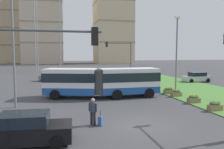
% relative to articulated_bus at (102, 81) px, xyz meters
% --- Properties ---
extents(ground_plane, '(260.00, 260.00, 0.00)m').
position_rel_articulated_bus_xyz_m(ground_plane, '(0.54, -9.69, -1.65)').
color(ground_plane, '#424244').
extents(grass_median, '(10.00, 70.00, 0.08)m').
position_rel_articulated_bus_xyz_m(grass_median, '(11.98, 0.31, -1.61)').
color(grass_median, '#4C8438').
rests_on(grass_median, ground_plane).
extents(articulated_bus, '(11.98, 4.27, 3.00)m').
position_rel_articulated_bus_xyz_m(articulated_bus, '(0.00, 0.00, 0.00)').
color(articulated_bus, white).
rests_on(articulated_bus, ground).
extents(car_silver_hatch, '(4.45, 2.12, 1.58)m').
position_rel_articulated_bus_xyz_m(car_silver_hatch, '(17.02, 8.66, -0.90)').
color(car_silver_hatch, '#B7BABF').
rests_on(car_silver_hatch, ground).
extents(car_black_sedan, '(4.52, 2.29, 1.58)m').
position_rel_articulated_bus_xyz_m(car_black_sedan, '(-6.00, -11.05, -0.90)').
color(car_black_sedan, black).
rests_on(car_black_sedan, ground).
extents(car_grey_wagon, '(4.48, 2.19, 1.58)m').
position_rel_articulated_bus_xyz_m(car_grey_wagon, '(-5.50, 15.84, -0.90)').
color(car_grey_wagon, slate).
rests_on(car_grey_wagon, ground).
extents(pedestrian_crossing, '(0.51, 0.36, 1.74)m').
position_rel_articulated_bus_xyz_m(pedestrian_crossing, '(-2.31, -8.88, -0.65)').
color(pedestrian_crossing, black).
rests_on(pedestrian_crossing, ground).
extents(rolling_suitcase, '(0.39, 0.43, 0.97)m').
position_rel_articulated_bus_xyz_m(rolling_suitcase, '(-1.86, -9.08, -1.34)').
color(rolling_suitcase, '#335693').
rests_on(rolling_suitcase, ground).
extents(flower_planter_0, '(1.10, 0.56, 0.74)m').
position_rel_articulated_bus_xyz_m(flower_planter_0, '(7.58, -7.69, -1.23)').
color(flower_planter_0, '#937051').
rests_on(flower_planter_0, grass_median).
extents(flower_planter_1, '(1.10, 0.56, 0.74)m').
position_rel_articulated_bus_xyz_m(flower_planter_1, '(7.58, -4.84, -1.23)').
color(flower_planter_1, '#937051').
rests_on(flower_planter_1, grass_median).
extents(flower_planter_2, '(1.10, 0.56, 0.74)m').
position_rel_articulated_bus_xyz_m(flower_planter_2, '(7.58, -1.69, -1.23)').
color(flower_planter_2, '#937051').
rests_on(flower_planter_2, grass_median).
extents(flower_planter_3, '(1.10, 0.56, 0.74)m').
position_rel_articulated_bus_xyz_m(flower_planter_3, '(7.58, -0.08, -1.23)').
color(flower_planter_3, '#937051').
rests_on(flower_planter_3, grass_median).
extents(flower_planter_4, '(1.10, 0.56, 0.74)m').
position_rel_articulated_bus_xyz_m(flower_planter_4, '(7.58, 3.94, -1.23)').
color(flower_planter_4, '#937051').
rests_on(flower_planter_4, grass_median).
extents(traffic_light_near_left, '(4.57, 0.28, 5.69)m').
position_rel_articulated_bus_xyz_m(traffic_light_near_left, '(-5.40, -12.69, 2.33)').
color(traffic_light_near_left, '#474C51').
rests_on(traffic_light_near_left, ground).
extents(traffic_light_far_right, '(4.44, 0.28, 6.39)m').
position_rel_articulated_bus_xyz_m(traffic_light_far_right, '(5.76, 12.31, 2.75)').
color(traffic_light_far_right, '#474C51').
rests_on(traffic_light_far_right, ground).
extents(streetlight_left, '(0.70, 0.28, 9.54)m').
position_rel_articulated_bus_xyz_m(streetlight_left, '(-7.96, -2.83, 3.56)').
color(streetlight_left, slate).
rests_on(streetlight_left, ground).
extents(streetlight_median, '(0.70, 0.28, 8.91)m').
position_rel_articulated_bus_xyz_m(streetlight_median, '(9.48, 1.81, 3.25)').
color(streetlight_median, slate).
rests_on(streetlight_median, ground).
extents(apartment_tower_west, '(20.71, 15.44, 50.81)m').
position_rel_articulated_bus_xyz_m(apartment_tower_west, '(-29.46, 104.25, 23.78)').
color(apartment_tower_west, tan).
rests_on(apartment_tower_west, ground).
extents(apartment_tower_westcentre, '(17.73, 15.08, 53.14)m').
position_rel_articulated_bus_xyz_m(apartment_tower_westcentre, '(-11.09, 84.42, 24.94)').
color(apartment_tower_westcentre, '#C6B299').
rests_on(apartment_tower_westcentre, ground).
extents(apartment_tower_centre, '(16.71, 17.08, 37.14)m').
position_rel_articulated_bus_xyz_m(apartment_tower_centre, '(20.92, 81.64, 16.93)').
color(apartment_tower_centre, beige).
rests_on(apartment_tower_centre, ground).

